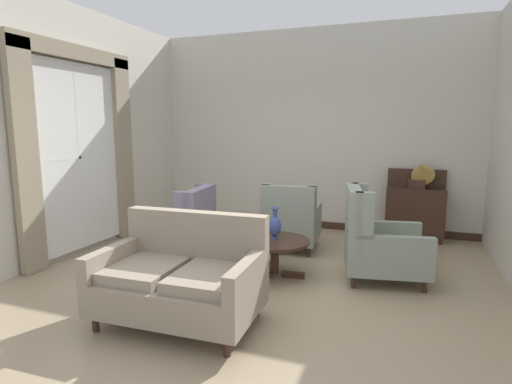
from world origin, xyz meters
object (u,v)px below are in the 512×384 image
object	(u,v)px
armchair_far_left	(377,242)
settee	(181,279)
coffee_table	(275,247)
armchair_back_corner	(182,230)
armchair_near_sideboard	(292,221)
gramophone	(421,172)
sideboard	(415,210)
porcelain_vase	(275,225)

from	to	relation	value
armchair_far_left	settee	bearing A→B (deg)	126.17
coffee_table	armchair_back_corner	xyz separation A→B (m)	(-1.29, 0.07, 0.07)
armchair_far_left	armchair_near_sideboard	size ratio (longest dim) A/B	1.11
armchair_far_left	gramophone	distance (m)	2.02
settee	sideboard	xyz separation A→B (m)	(2.02, 3.63, 0.08)
settee	gramophone	bearing A→B (deg)	57.88
armchair_near_sideboard	armchair_far_left	bearing A→B (deg)	143.06
armchair_far_left	armchair_back_corner	bearing A→B (deg)	85.42
armchair_far_left	porcelain_vase	bearing A→B (deg)	92.41
armchair_near_sideboard	sideboard	bearing A→B (deg)	-149.70
armchair_near_sideboard	gramophone	distance (m)	2.12
settee	coffee_table	bearing A→B (deg)	69.80
sideboard	gramophone	distance (m)	0.61
porcelain_vase	gramophone	distance (m)	2.72
settee	armchair_back_corner	xyz separation A→B (m)	(-0.83, 1.44, 0.03)
coffee_table	porcelain_vase	world-z (taller)	porcelain_vase
porcelain_vase	settee	size ratio (longest dim) A/B	0.26
sideboard	coffee_table	bearing A→B (deg)	-124.64
coffee_table	sideboard	xyz separation A→B (m)	(1.57, 2.27, 0.12)
gramophone	armchair_near_sideboard	bearing A→B (deg)	-148.37
armchair_near_sideboard	settee	bearing A→B (deg)	77.65
settee	armchair_back_corner	bearing A→B (deg)	118.23
armchair_back_corner	armchair_near_sideboard	world-z (taller)	armchair_back_corner
coffee_table	porcelain_vase	size ratio (longest dim) A/B	2.15
settee	armchair_near_sideboard	size ratio (longest dim) A/B	1.50
settee	sideboard	distance (m)	4.16
settee	armchair_back_corner	distance (m)	1.66
armchair_near_sideboard	sideboard	xyz separation A→B (m)	(1.67, 1.15, 0.06)
settee	armchair_back_corner	world-z (taller)	armchair_back_corner
coffee_table	armchair_far_left	distance (m)	1.18
coffee_table	armchair_back_corner	world-z (taller)	armchair_back_corner
porcelain_vase	gramophone	xyz separation A→B (m)	(1.63, 2.12, 0.47)
coffee_table	porcelain_vase	distance (m)	0.25
porcelain_vase	sideboard	bearing A→B (deg)	54.36
settee	armchair_near_sideboard	bearing A→B (deg)	80.13
porcelain_vase	sideboard	size ratio (longest dim) A/B	0.34
armchair_back_corner	gramophone	bearing A→B (deg)	120.30
porcelain_vase	settee	bearing A→B (deg)	-107.00
armchair_back_corner	armchair_near_sideboard	distance (m)	1.58
coffee_table	porcelain_vase	bearing A→B (deg)	109.42
coffee_table	gramophone	size ratio (longest dim) A/B	1.53
coffee_table	settee	xyz separation A→B (m)	(-0.45, -1.37, 0.04)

